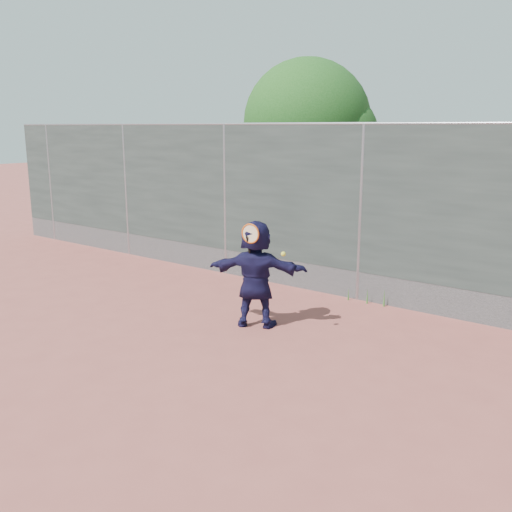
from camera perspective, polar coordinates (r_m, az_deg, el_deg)
The scene contains 6 objects.
ground at distance 7.40m, azimuth -2.71°, elevation -10.71°, with size 80.00×80.00×0.00m, color #9E4C42.
player at distance 8.49m, azimuth 0.00°, elevation -1.78°, with size 1.51×0.48×1.62m, color #171439.
fence at distance 9.82m, azimuth 10.44°, elevation 4.59°, with size 20.00×0.06×3.03m.
swing_action at distance 8.15m, azimuth -0.25°, elevation 1.94°, with size 0.74×0.13×0.51m.
tree_left at distance 13.78m, azimuth 5.77°, elevation 12.71°, with size 3.15×3.00×4.53m.
weed_clump at distance 9.90m, azimuth 11.31°, elevation -3.97°, with size 0.68×0.07×0.30m.
Camera 1 is at (4.37, -5.19, 2.96)m, focal length 40.00 mm.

